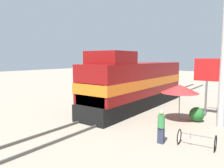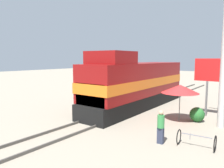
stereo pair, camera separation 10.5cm
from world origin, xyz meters
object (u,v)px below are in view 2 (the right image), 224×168
Objects in this scene: locomotive at (136,84)px; vendor_umbrella at (180,89)px; billboard_sign at (208,74)px; person_bystander at (161,126)px; bicycle at (196,140)px.

locomotive is 5.17× the size of vendor_umbrella.
vendor_umbrella is 0.59× the size of billboard_sign.
billboard_sign is 2.50× the size of person_bystander.
locomotive is 7.61× the size of person_bystander.
person_bystander is 1.70m from bicycle.
person_bystander is (0.59, -4.26, -1.27)m from vendor_umbrella.
bicycle is (1.54, 0.51, -0.52)m from person_bystander.
bicycle is at bearing -80.32° from billboard_sign.
locomotive is at bearing 129.35° from person_bystander.
vendor_umbrella is 2.87m from billboard_sign.
person_bystander is at bearing -82.16° from vendor_umbrella.
billboard_sign is 6.90m from bicycle.
locomotive reaches higher than person_bystander.
locomotive is at bearing 158.28° from vendor_umbrella.
person_bystander is (-0.47, -6.78, -2.15)m from billboard_sign.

